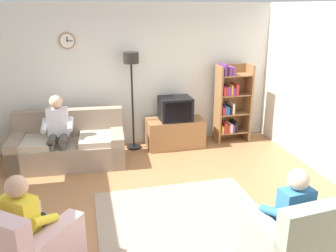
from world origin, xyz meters
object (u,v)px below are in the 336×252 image
object	(u,v)px
person_on_couch	(58,128)
armchair_near_bookshelf	(290,240)
tv_stand	(175,133)
person_in_left_armchair	(29,218)
tv	(175,109)
person_in_right_armchair	(288,210)
couch	(69,147)
bookshelf	(230,103)
armchair_near_window	(26,249)
floor_lamp	(132,74)

from	to	relation	value
person_on_couch	armchair_near_bookshelf	bearing A→B (deg)	-51.23
tv_stand	person_in_left_armchair	distance (m)	3.76
tv	person_in_right_armchair	xyz separation A→B (m)	(0.33, -3.41, -0.17)
person_in_left_armchair	couch	bearing A→B (deg)	83.24
couch	tv_stand	world-z (taller)	couch
person_in_left_armchair	person_in_right_armchair	distance (m)	2.68
tv	person_in_left_armchair	size ratio (longest dim) A/B	0.54
bookshelf	armchair_near_window	world-z (taller)	bookshelf
tv_stand	armchair_near_bookshelf	world-z (taller)	armchair_near_bookshelf
tv_stand	person_on_couch	bearing A→B (deg)	-168.42
bookshelf	person_in_left_armchair	size ratio (longest dim) A/B	1.42
couch	tv	distance (m)	2.07
floor_lamp	person_in_right_armchair	bearing A→B (deg)	-72.30
tv_stand	armchair_near_bookshelf	bearing A→B (deg)	-84.56
armchair_near_window	armchair_near_bookshelf	world-z (taller)	same
armchair_near_window	person_in_right_armchair	world-z (taller)	person_in_right_armchair
armchair_near_bookshelf	person_on_couch	distance (m)	3.98
tv	floor_lamp	xyz separation A→B (m)	(-0.80, 0.12, 0.67)
person_on_couch	bookshelf	bearing A→B (deg)	8.71
couch	tv	bearing A→B (deg)	8.67
tv	armchair_near_bookshelf	distance (m)	3.55
tv_stand	tv	xyz separation A→B (m)	(0.00, -0.02, 0.50)
bookshelf	person_on_couch	size ratio (longest dim) A/B	1.28
couch	bookshelf	distance (m)	3.23
tv_stand	bookshelf	xyz separation A→B (m)	(1.17, 0.07, 0.51)
tv_stand	bookshelf	bearing A→B (deg)	3.33
armchair_near_bookshelf	armchair_near_window	bearing A→B (deg)	169.36
couch	tv_stand	bearing A→B (deg)	9.36
armchair_near_window	person_in_left_armchair	world-z (taller)	person_in_left_armchair
floor_lamp	armchair_near_window	size ratio (longest dim) A/B	1.56
tv	couch	bearing A→B (deg)	-171.33
bookshelf	person_on_couch	distance (m)	3.35
floor_lamp	tv	bearing A→B (deg)	-8.76
couch	bookshelf	xyz separation A→B (m)	(3.17, 0.40, 0.48)
floor_lamp	person_on_couch	xyz separation A→B (m)	(-1.34, -0.54, -0.75)
armchair_near_bookshelf	person_on_couch	size ratio (longest dim) A/B	0.77
tv	person_in_left_armchair	bearing A→B (deg)	-128.31
couch	tv_stand	size ratio (longest dim) A/B	1.78
person_in_right_armchair	floor_lamp	bearing A→B (deg)	107.70
tv	armchair_near_bookshelf	world-z (taller)	tv
bookshelf	person_in_right_armchair	bearing A→B (deg)	-103.48
tv	armchair_near_bookshelf	size ratio (longest dim) A/B	0.63
bookshelf	armchair_near_window	bearing A→B (deg)	-138.85
tv	person_on_couch	bearing A→B (deg)	-169.05
tv	bookshelf	distance (m)	1.17
bookshelf	person_in_right_armchair	size ratio (longest dim) A/B	1.42
armchair_near_window	armchair_near_bookshelf	xyz separation A→B (m)	(2.70, -0.51, 0.00)
person_in_right_armchair	armchair_near_window	bearing A→B (deg)	171.17
person_in_left_armchair	tv	bearing A→B (deg)	51.69
armchair_near_bookshelf	person_in_left_armchair	xyz separation A→B (m)	(-2.64, 0.58, 0.32)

